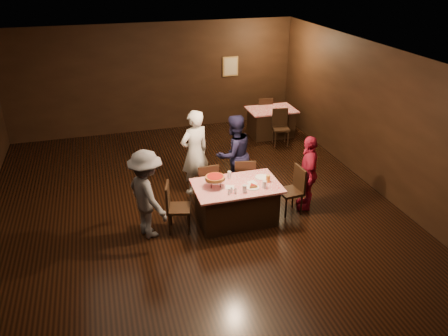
% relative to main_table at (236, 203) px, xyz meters
% --- Properties ---
extents(room, '(10.00, 10.04, 3.02)m').
position_rel_main_table_xyz_m(room, '(-0.72, 0.28, 1.75)').
color(room, black).
rests_on(room, ground).
extents(main_table, '(1.60, 1.00, 0.77)m').
position_rel_main_table_xyz_m(main_table, '(0.00, 0.00, 0.00)').
color(main_table, red).
rests_on(main_table, ground).
extents(back_table, '(1.30, 0.90, 0.77)m').
position_rel_main_table_xyz_m(back_table, '(2.26, 3.91, 0.00)').
color(back_table, red).
rests_on(back_table, ground).
extents(chair_far_left, '(0.44, 0.44, 0.95)m').
position_rel_main_table_xyz_m(chair_far_left, '(-0.40, 0.75, 0.09)').
color(chair_far_left, black).
rests_on(chair_far_left, ground).
extents(chair_far_right, '(0.50, 0.50, 0.95)m').
position_rel_main_table_xyz_m(chair_far_right, '(0.40, 0.75, 0.09)').
color(chair_far_right, black).
rests_on(chair_far_right, ground).
extents(chair_end_left, '(0.51, 0.51, 0.95)m').
position_rel_main_table_xyz_m(chair_end_left, '(-1.10, 0.00, 0.09)').
color(chair_end_left, black).
rests_on(chair_end_left, ground).
extents(chair_end_right, '(0.45, 0.45, 0.95)m').
position_rel_main_table_xyz_m(chair_end_right, '(1.10, 0.00, 0.09)').
color(chair_end_right, black).
rests_on(chair_end_right, ground).
extents(chair_back_near, '(0.49, 0.49, 0.95)m').
position_rel_main_table_xyz_m(chair_back_near, '(2.26, 3.21, 0.09)').
color(chair_back_near, black).
rests_on(chair_back_near, ground).
extents(chair_back_far, '(0.45, 0.45, 0.95)m').
position_rel_main_table_xyz_m(chair_back_far, '(2.26, 4.51, 0.09)').
color(chair_back_far, black).
rests_on(chair_back_far, ground).
extents(diner_white_jacket, '(0.78, 0.66, 1.84)m').
position_rel_main_table_xyz_m(diner_white_jacket, '(-0.49, 1.32, 0.53)').
color(diner_white_jacket, white).
rests_on(diner_white_jacket, ground).
extents(diner_navy_hoodie, '(0.99, 0.88, 1.71)m').
position_rel_main_table_xyz_m(diner_navy_hoodie, '(0.30, 1.14, 0.47)').
color(diner_navy_hoodie, black).
rests_on(diner_navy_hoodie, ground).
extents(diner_grey_knit, '(0.97, 1.22, 1.65)m').
position_rel_main_table_xyz_m(diner_grey_knit, '(-1.64, 0.01, 0.44)').
color(diner_grey_knit, slate).
rests_on(diner_grey_knit, ground).
extents(diner_red_shirt, '(0.68, 0.97, 1.53)m').
position_rel_main_table_xyz_m(diner_red_shirt, '(1.50, 0.10, 0.38)').
color(diner_red_shirt, '#A71735').
rests_on(diner_red_shirt, ground).
extents(pizza_stand, '(0.38, 0.38, 0.22)m').
position_rel_main_table_xyz_m(pizza_stand, '(-0.40, 0.05, 0.57)').
color(pizza_stand, black).
rests_on(pizza_stand, main_table).
extents(plate_with_slice, '(0.25, 0.25, 0.06)m').
position_rel_main_table_xyz_m(plate_with_slice, '(0.25, -0.18, 0.41)').
color(plate_with_slice, white).
rests_on(plate_with_slice, main_table).
extents(plate_empty, '(0.25, 0.25, 0.01)m').
position_rel_main_table_xyz_m(plate_empty, '(0.55, 0.15, 0.39)').
color(plate_empty, white).
rests_on(plate_empty, main_table).
extents(glass_front_left, '(0.08, 0.08, 0.14)m').
position_rel_main_table_xyz_m(glass_front_left, '(0.05, -0.30, 0.46)').
color(glass_front_left, silver).
rests_on(glass_front_left, main_table).
extents(glass_front_right, '(0.08, 0.08, 0.14)m').
position_rel_main_table_xyz_m(glass_front_right, '(0.45, -0.25, 0.46)').
color(glass_front_right, silver).
rests_on(glass_front_right, main_table).
extents(glass_amber, '(0.08, 0.08, 0.14)m').
position_rel_main_table_xyz_m(glass_amber, '(0.60, -0.05, 0.46)').
color(glass_amber, '#BF7F26').
rests_on(glass_amber, main_table).
extents(glass_back, '(0.08, 0.08, 0.14)m').
position_rel_main_table_xyz_m(glass_back, '(-0.05, 0.30, 0.46)').
color(glass_back, silver).
rests_on(glass_back, main_table).
extents(condiments, '(0.17, 0.10, 0.09)m').
position_rel_main_table_xyz_m(condiments, '(-0.18, -0.28, 0.43)').
color(condiments, silver).
rests_on(condiments, main_table).
extents(napkin_center, '(0.19, 0.19, 0.01)m').
position_rel_main_table_xyz_m(napkin_center, '(0.30, 0.00, 0.39)').
color(napkin_center, white).
rests_on(napkin_center, main_table).
extents(napkin_left, '(0.21, 0.21, 0.01)m').
position_rel_main_table_xyz_m(napkin_left, '(-0.15, -0.05, 0.39)').
color(napkin_left, white).
rests_on(napkin_left, main_table).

